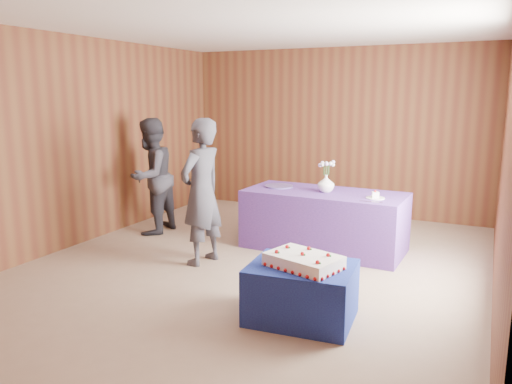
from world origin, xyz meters
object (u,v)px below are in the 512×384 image
Objects in this scene: serving_table at (324,221)px; sheet_cake at (304,261)px; cake_table at (301,292)px; guest_left at (201,192)px; guest_right at (151,176)px; vase at (326,183)px.

sheet_cake is at bearing -74.97° from serving_table.
serving_table is (-0.46, 2.04, 0.12)m from cake_table.
cake_table is 0.45× the size of serving_table.
cake_table is at bearing 144.33° from sheet_cake.
guest_left is 1.04× the size of guest_right.
guest_left is (-1.61, 0.96, 0.29)m from sheet_cake.
cake_table is 2.17m from vase.
sheet_cake is 3.33× the size of vase.
vase reaches higher than cake_table.
guest_left reaches higher than sheet_cake.
sheet_cake is at bearing 56.94° from guest_right.
vase reaches higher than sheet_cake.
cake_table is at bearing 69.33° from guest_left.
sheet_cake is 2.14m from vase.
sheet_cake is 3.43m from guest_right.
cake_table is 3.43m from guest_right.
guest_left is at bearing 144.81° from cake_table.
guest_right is at bearing -111.73° from guest_left.
guest_left is at bearing 165.78° from sheet_cake.
guest_right is at bearing -170.74° from serving_table.
guest_right is (-2.45, -0.32, 0.44)m from serving_table.
serving_table is at bearing 119.61° from sheet_cake.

